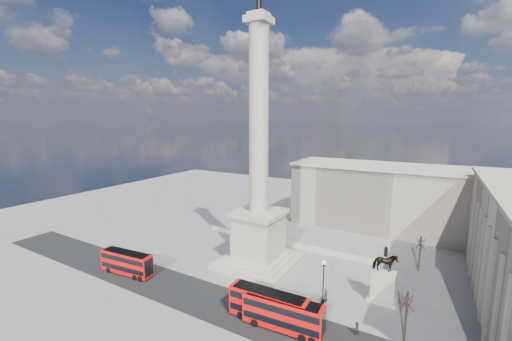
{
  "coord_description": "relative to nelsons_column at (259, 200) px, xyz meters",
  "views": [
    {
      "loc": [
        28.67,
        -45.76,
        28.19
      ],
      "look_at": [
        1.15,
        1.97,
        19.24
      ],
      "focal_mm": 22.0,
      "sensor_mm": 36.0,
      "label": 1
    }
  ],
  "objects": [
    {
      "name": "pedestrian_standing",
      "position": [
        21.39,
        -11.5,
        -12.05
      ],
      "size": [
        1.06,
        0.99,
        1.74
      ],
      "primitive_type": "imported",
      "rotation": [
        0.0,
        0.0,
        3.67
      ],
      "color": "black",
      "rests_on": "ground"
    },
    {
      "name": "red_bus_a",
      "position": [
        -18.87,
        -15.76,
        -10.66
      ],
      "size": [
        10.78,
        3.43,
        4.3
      ],
      "rotation": [
        0.0,
        0.0,
        0.1
      ],
      "color": "red",
      "rests_on": "ground"
    },
    {
      "name": "pedestrian_walking",
      "position": [
        15.62,
        -6.62,
        -12.06
      ],
      "size": [
        0.75,
        0.68,
        1.72
      ],
      "primitive_type": "imported",
      "rotation": [
        0.0,
        0.0,
        0.54
      ],
      "color": "black",
      "rests_on": "ground"
    },
    {
      "name": "bare_tree_far",
      "position": [
        27.61,
        12.5,
        -7.28
      ],
      "size": [
        1.75,
        1.75,
        7.15
      ],
      "rotation": [
        0.0,
        0.0,
        0.16
      ],
      "color": "#332319",
      "rests_on": "ground"
    },
    {
      "name": "balustrade_wall",
      "position": [
        0.0,
        11.0,
        -12.37
      ],
      "size": [
        40.0,
        0.6,
        1.1
      ],
      "primitive_type": "cube",
      "color": "#B8B098",
      "rests_on": "ground"
    },
    {
      "name": "building_northeast",
      "position": [
        20.0,
        35.0,
        -4.59
      ],
      "size": [
        51.0,
        17.0,
        16.6
      ],
      "color": "beige",
      "rests_on": "ground"
    },
    {
      "name": "asphalt_road",
      "position": [
        5.0,
        -15.0,
        -12.91
      ],
      "size": [
        120.0,
        9.0,
        0.01
      ],
      "primitive_type": "cube",
      "color": "black",
      "rests_on": "ground"
    },
    {
      "name": "red_bus_c",
      "position": [
        10.22,
        -15.14,
        -10.47
      ],
      "size": [
        11.54,
        2.95,
        4.66
      ],
      "rotation": [
        0.0,
        0.0,
        0.02
      ],
      "color": "red",
      "rests_on": "ground"
    },
    {
      "name": "bare_tree_near",
      "position": [
        27.07,
        -9.73,
        -7.27
      ],
      "size": [
        1.64,
        1.64,
        7.17
      ],
      "rotation": [
        0.0,
        0.0,
        -0.39
      ],
      "color": "#332319",
      "rests_on": "ground"
    },
    {
      "name": "pedestrian_crossing",
      "position": [
        15.5,
        -5.98,
        -11.94
      ],
      "size": [
        0.71,
        1.22,
        1.95
      ],
      "primitive_type": "imported",
      "rotation": [
        0.0,
        0.0,
        1.79
      ],
      "color": "black",
      "rests_on": "ground"
    },
    {
      "name": "bare_tree_mid",
      "position": [
        37.2,
        -2.43,
        -7.17
      ],
      "size": [
        1.92,
        1.92,
        7.29
      ],
      "rotation": [
        0.0,
        0.0,
        0.13
      ],
      "color": "#332319",
      "rests_on": "ground"
    },
    {
      "name": "equestrian_statue",
      "position": [
        23.24,
        -1.35,
        -9.75
      ],
      "size": [
        4.37,
        3.28,
        9.01
      ],
      "color": "#B8B098",
      "rests_on": "ground"
    },
    {
      "name": "red_bus_b",
      "position": [
        12.61,
        -15.49,
        -10.54
      ],
      "size": [
        11.29,
        3.25,
        4.52
      ],
      "rotation": [
        0.0,
        0.0,
        0.06
      ],
      "color": "red",
      "rests_on": "ground"
    },
    {
      "name": "ground",
      "position": [
        0.0,
        -5.0,
        -12.92
      ],
      "size": [
        180.0,
        180.0,
        0.0
      ],
      "primitive_type": "plane",
      "color": "gray",
      "rests_on": "ground"
    },
    {
      "name": "nelsons_column",
      "position": [
        0.0,
        0.0,
        0.0
      ],
      "size": [
        14.0,
        14.0,
        49.85
      ],
      "color": "#AEA791",
      "rests_on": "ground"
    },
    {
      "name": "victorian_lamp",
      "position": [
        15.36,
        -7.08,
        -8.7
      ],
      "size": [
        0.61,
        0.61,
        7.15
      ],
      "rotation": [
        0.0,
        0.0,
        -0.4
      ],
      "color": "black",
      "rests_on": "ground"
    }
  ]
}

